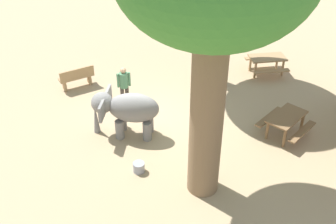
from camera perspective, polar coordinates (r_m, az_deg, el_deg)
ground_plane at (r=14.79m, az=-3.15°, el=-1.15°), size 60.00×60.00×0.00m
elephant at (r=13.60m, az=-5.78°, el=0.40°), size 1.55×2.32×1.60m
person_handler at (r=15.15m, az=-6.14°, el=3.90°), size 0.32×0.46×1.62m
wooden_bench at (r=16.87m, az=-12.57°, el=4.76°), size 1.25×1.29×0.88m
picnic_table_near at (r=17.94m, az=13.61°, el=6.91°), size 1.93×1.95×0.78m
picnic_table_far at (r=14.30m, az=16.10°, el=-1.16°), size 2.03×2.02×0.78m
feed_bucket at (r=12.60m, az=-4.08°, el=-7.66°), size 0.36×0.36×0.32m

